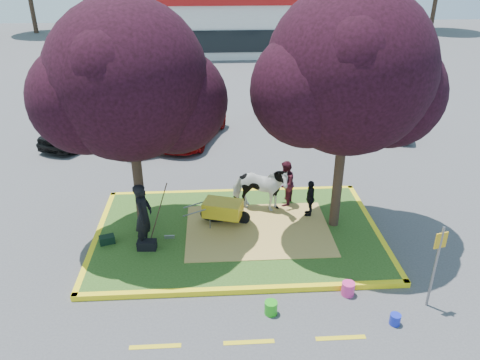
{
  "coord_description": "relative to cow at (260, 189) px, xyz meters",
  "views": [
    {
      "loc": [
        -0.65,
        -11.61,
        7.59
      ],
      "look_at": [
        0.1,
        0.5,
        1.56
      ],
      "focal_mm": 35.0,
      "sensor_mm": 36.0,
      "label": 1
    }
  ],
  "objects": [
    {
      "name": "ground",
      "position": [
        -0.75,
        -1.17,
        -0.91
      ],
      "size": [
        90.0,
        90.0,
        0.0
      ],
      "primitive_type": "plane",
      "color": "#424244",
      "rests_on": "ground"
    },
    {
      "name": "median_island",
      "position": [
        -0.75,
        -1.17,
        -0.83
      ],
      "size": [
        8.0,
        5.0,
        0.15
      ],
      "primitive_type": "cube",
      "color": "#294B17",
      "rests_on": "ground"
    },
    {
      "name": "curb_near",
      "position": [
        -0.75,
        -3.75,
        -0.83
      ],
      "size": [
        8.3,
        0.16,
        0.15
      ],
      "primitive_type": "cube",
      "color": "yellow",
      "rests_on": "ground"
    },
    {
      "name": "curb_far",
      "position": [
        -0.75,
        1.41,
        -0.83
      ],
      "size": [
        8.3,
        0.16,
        0.15
      ],
      "primitive_type": "cube",
      "color": "yellow",
      "rests_on": "ground"
    },
    {
      "name": "curb_left",
      "position": [
        -4.83,
        -1.17,
        -0.83
      ],
      "size": [
        0.16,
        5.3,
        0.15
      ],
      "primitive_type": "cube",
      "color": "yellow",
      "rests_on": "ground"
    },
    {
      "name": "curb_right",
      "position": [
        3.33,
        -1.17,
        -0.83
      ],
      "size": [
        0.16,
        5.3,
        0.15
      ],
      "primitive_type": "cube",
      "color": "yellow",
      "rests_on": "ground"
    },
    {
      "name": "straw_bedding",
      "position": [
        -0.15,
        -1.17,
        -0.75
      ],
      "size": [
        4.2,
        3.0,
        0.01
      ],
      "primitive_type": "cube",
      "color": "#D7B358",
      "rests_on": "median_island"
    },
    {
      "name": "tree_purple_left",
      "position": [
        -3.53,
        -0.79,
        3.45
      ],
      "size": [
        5.06,
        4.2,
        6.51
      ],
      "color": "black",
      "rests_on": "median_island"
    },
    {
      "name": "tree_purple_right",
      "position": [
        2.17,
        -0.99,
        3.65
      ],
      "size": [
        5.3,
        4.4,
        6.82
      ],
      "color": "black",
      "rests_on": "median_island"
    },
    {
      "name": "fire_lane_stripe_a",
      "position": [
        -2.75,
        -5.37,
        -0.91
      ],
      "size": [
        1.1,
        0.12,
        0.01
      ],
      "primitive_type": "cube",
      "color": "yellow",
      "rests_on": "ground"
    },
    {
      "name": "fire_lane_stripe_b",
      "position": [
        -0.75,
        -5.37,
        -0.91
      ],
      "size": [
        1.1,
        0.12,
        0.01
      ],
      "primitive_type": "cube",
      "color": "yellow",
      "rests_on": "ground"
    },
    {
      "name": "fire_lane_stripe_c",
      "position": [
        1.25,
        -5.37,
        -0.91
      ],
      "size": [
        1.1,
        0.12,
        0.01
      ],
      "primitive_type": "cube",
      "color": "yellow",
      "rests_on": "ground"
    },
    {
      "name": "retail_building",
      "position": [
        1.25,
        26.81,
        1.34
      ],
      "size": [
        20.4,
        8.4,
        4.4
      ],
      "color": "silver",
      "rests_on": "ground"
    },
    {
      "name": "cow",
      "position": [
        0.0,
        0.0,
        0.0
      ],
      "size": [
        1.95,
        1.28,
        1.52
      ],
      "primitive_type": "imported",
      "rotation": [
        0.0,
        0.0,
        1.29
      ],
      "color": "white",
      "rests_on": "median_island"
    },
    {
      "name": "calf",
      "position": [
        -1.31,
        -0.54,
        -0.52
      ],
      "size": [
        1.19,
        0.83,
        0.47
      ],
      "primitive_type": "ellipsoid",
      "rotation": [
        0.0,
        0.0,
        0.2
      ],
      "color": "black",
      "rests_on": "median_island"
    },
    {
      "name": "handler",
      "position": [
        -3.34,
        -1.72,
        0.18
      ],
      "size": [
        0.55,
        0.75,
        1.88
      ],
      "primitive_type": "imported",
      "rotation": [
        0.0,
        0.0,
        1.41
      ],
      "color": "black",
      "rests_on": "median_island"
    },
    {
      "name": "visitor_a",
      "position": [
        0.85,
        0.33,
        -0.01
      ],
      "size": [
        0.79,
        0.88,
        1.49
      ],
      "primitive_type": "imported",
      "rotation": [
        0.0,
        0.0,
        -1.94
      ],
      "color": "#41121E",
      "rests_on": "median_island"
    },
    {
      "name": "visitor_b",
      "position": [
        1.52,
        -0.39,
        -0.17
      ],
      "size": [
        0.42,
        0.73,
        1.18
      ],
      "primitive_type": "imported",
      "rotation": [
        0.0,
        0.0,
        -1.77
      ],
      "color": "black",
      "rests_on": "median_island"
    },
    {
      "name": "wheelbarrow",
      "position": [
        -1.15,
        -0.77,
        -0.24
      ],
      "size": [
        2.01,
        0.97,
        0.76
      ],
      "rotation": [
        0.0,
        0.0,
        -0.3
      ],
      "color": "black",
      "rests_on": "median_island"
    },
    {
      "name": "gear_bag_dark",
      "position": [
        -3.3,
        -1.94,
        -0.63
      ],
      "size": [
        0.53,
        0.31,
        0.26
      ],
      "primitive_type": "cube",
      "rotation": [
        0.0,
        0.0,
        -0.06
      ],
      "color": "black",
      "rests_on": "median_island"
    },
    {
      "name": "gear_bag_green",
      "position": [
        -4.45,
        -1.58,
        -0.65
      ],
      "size": [
        0.48,
        0.38,
        0.22
      ],
      "primitive_type": "cube",
      "rotation": [
        0.0,
        0.0,
        0.33
      ],
      "color": "black",
      "rests_on": "median_island"
    },
    {
      "name": "sign_post",
      "position": [
        3.55,
        -4.46,
        0.41
      ],
      "size": [
        0.3,
        0.11,
        2.18
      ],
      "rotation": [
        0.0,
        0.0,
        0.26
      ],
      "color": "slate",
      "rests_on": "ground"
    },
    {
      "name": "bucket_green",
      "position": [
        -0.18,
        -4.52,
        -0.75
      ],
      "size": [
        0.32,
        0.32,
        0.32
      ],
      "primitive_type": "cylinder",
      "rotation": [
        0.0,
        0.0,
        -0.08
      ],
      "color": "green",
      "rests_on": "ground"
    },
    {
      "name": "bucket_pink",
      "position": [
        1.78,
        -3.97,
        -0.74
      ],
      "size": [
        0.41,
        0.41,
        0.34
      ],
      "primitive_type": "cylinder",
      "rotation": [
        0.0,
        0.0,
        0.34
      ],
      "color": "#E53387",
      "rests_on": "ground"
    },
    {
      "name": "bucket_blue",
      "position": [
        2.56,
        -5.03,
        -0.78
      ],
      "size": [
        0.28,
        0.28,
        0.26
      ],
      "primitive_type": "cylinder",
      "rotation": [
        0.0,
        0.0,
        -0.17
      ],
      "color": "#1828C2",
      "rests_on": "ground"
    },
    {
      "name": "car_black",
      "position": [
        -7.18,
        6.79,
        -0.21
      ],
      "size": [
        3.14,
        4.44,
        1.4
      ],
      "primitive_type": "imported",
      "rotation": [
        0.0,
        0.0,
        -0.4
      ],
      "color": "black",
      "rests_on": "ground"
    },
    {
      "name": "car_silver",
      "position": [
        -4.9,
        6.9,
        -0.12
      ],
      "size": [
        3.14,
        5.05,
        1.57
      ],
      "primitive_type": "imported",
      "rotation": [
        0.0,
        0.0,
        3.48
      ],
      "color": "gray",
      "rests_on": "ground"
    },
    {
      "name": "car_red",
      "position": [
        -2.41,
        6.66,
        -0.26
      ],
      "size": [
        3.53,
        5.1,
        1.29
      ],
      "primitive_type": "imported",
      "rotation": [
        0.0,
        0.0,
        -0.33
      ],
      "color": "#9F0D0D",
      "rests_on": "ground"
    },
    {
      "name": "car_white",
      "position": [
        2.59,
        8.3,
        -0.12
      ],
      "size": [
        4.21,
        5.89,
        1.59
      ],
      "primitive_type": "imported",
      "rotation": [
        0.0,
        0.0,
        3.55
      ],
      "color": "silver",
      "rests_on": "ground"
    },
    {
      "name": "car_grey",
      "position": [
        6.92,
        6.98,
        -0.32
      ],
      "size": [
        2.14,
        3.77,
        1.18
      ],
      "primitive_type": "imported",
      "rotation": [
        0.0,
        0.0,
        -0.27
      ],
      "color": "#505357",
      "rests_on": "ground"
    }
  ]
}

